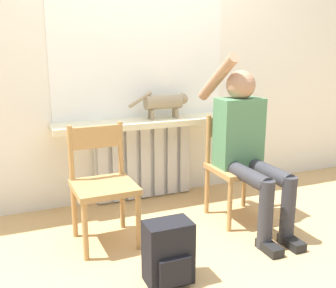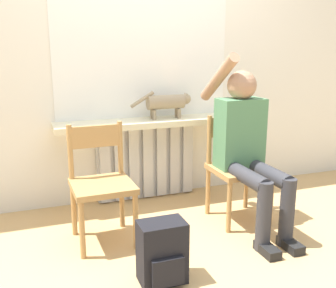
{
  "view_description": "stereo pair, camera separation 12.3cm",
  "coord_description": "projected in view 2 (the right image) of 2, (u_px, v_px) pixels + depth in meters",
  "views": [
    {
      "loc": [
        -1.08,
        -1.99,
        1.3
      ],
      "look_at": [
        0.0,
        0.6,
        0.61
      ],
      "focal_mm": 42.0,
      "sensor_mm": 36.0,
      "label": 1
    },
    {
      "loc": [
        -0.96,
        -2.03,
        1.3
      ],
      "look_at": [
        0.0,
        0.6,
        0.61
      ],
      "focal_mm": 42.0,
      "sensor_mm": 36.0,
      "label": 2
    }
  ],
  "objects": [
    {
      "name": "window_glass",
      "position": [
        144.0,
        46.0,
        3.26
      ],
      "size": [
        1.5,
        0.01,
        1.2
      ],
      "color": "white",
      "rests_on": "windowsill"
    },
    {
      "name": "windowsill",
      "position": [
        150.0,
        122.0,
        3.27
      ],
      "size": [
        1.57,
        0.31,
        0.05
      ],
      "color": "beige",
      "rests_on": "radiator"
    },
    {
      "name": "radiator",
      "position": [
        147.0,
        161.0,
        3.46
      ],
      "size": [
        0.88,
        0.08,
        0.67
      ],
      "color": "silver",
      "rests_on": "ground_plane"
    },
    {
      "name": "person",
      "position": [
        247.0,
        143.0,
        2.84
      ],
      "size": [
        0.36,
        1.05,
        1.27
      ],
      "color": "#333338",
      "rests_on": "ground_plane"
    },
    {
      "name": "wall_with_window",
      "position": [
        142.0,
        42.0,
        3.29
      ],
      "size": [
        7.0,
        0.06,
        2.7
      ],
      "color": "white",
      "rests_on": "ground_plane"
    },
    {
      "name": "cat",
      "position": [
        167.0,
        102.0,
        3.29
      ],
      "size": [
        0.53,
        0.12,
        0.24
      ],
      "color": "#9E896B",
      "rests_on": "windowsill"
    },
    {
      "name": "backpack",
      "position": [
        162.0,
        253.0,
        2.22
      ],
      "size": [
        0.26,
        0.2,
        0.36
      ],
      "color": "black",
      "rests_on": "ground_plane"
    },
    {
      "name": "ground_plane",
      "position": [
        201.0,
        260.0,
        2.49
      ],
      "size": [
        12.0,
        12.0,
        0.0
      ],
      "primitive_type": "plane",
      "color": "tan"
    },
    {
      "name": "chair_right",
      "position": [
        237.0,
        166.0,
        3.01
      ],
      "size": [
        0.4,
        0.4,
        0.8
      ],
      "rotation": [
        0.0,
        0.0,
        -0.0
      ],
      "color": "#B2844C",
      "rests_on": "ground_plane"
    },
    {
      "name": "chair_left",
      "position": [
        101.0,
        182.0,
        2.66
      ],
      "size": [
        0.41,
        0.41,
        0.8
      ],
      "rotation": [
        0.0,
        0.0,
        0.02
      ],
      "color": "#B2844C",
      "rests_on": "ground_plane"
    }
  ]
}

